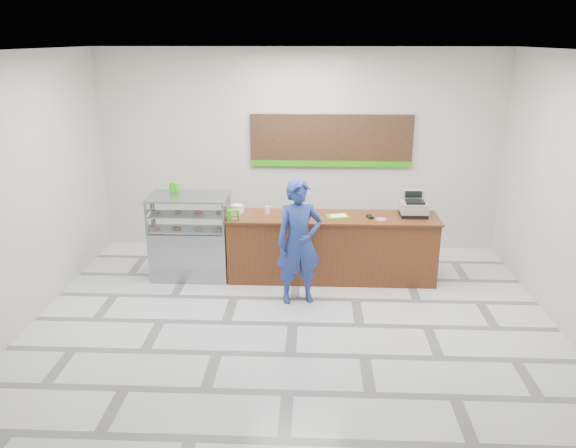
{
  "coord_description": "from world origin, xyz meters",
  "views": [
    {
      "loc": [
        0.24,
        -6.68,
        3.64
      ],
      "look_at": [
        -0.1,
        0.9,
        1.11
      ],
      "focal_mm": 35.0,
      "sensor_mm": 36.0,
      "label": 1
    }
  ],
  "objects_px": {
    "cash_register": "(413,206)",
    "customer": "(299,242)",
    "display_case": "(190,236)",
    "serving_tray": "(338,216)",
    "sales_counter": "(331,247)"
  },
  "relations": [
    {
      "from": "sales_counter",
      "to": "cash_register",
      "type": "bearing_deg",
      "value": 4.94
    },
    {
      "from": "sales_counter",
      "to": "display_case",
      "type": "xyz_separation_m",
      "value": [
        -2.22,
        -0.0,
        0.16
      ]
    },
    {
      "from": "cash_register",
      "to": "customer",
      "type": "bearing_deg",
      "value": -151.98
    },
    {
      "from": "sales_counter",
      "to": "cash_register",
      "type": "height_order",
      "value": "cash_register"
    },
    {
      "from": "serving_tray",
      "to": "customer",
      "type": "relative_size",
      "value": 0.21
    },
    {
      "from": "display_case",
      "to": "serving_tray",
      "type": "distance_m",
      "value": 2.33
    },
    {
      "from": "sales_counter",
      "to": "display_case",
      "type": "distance_m",
      "value": 2.23
    },
    {
      "from": "cash_register",
      "to": "customer",
      "type": "xyz_separation_m",
      "value": [
        -1.73,
        -0.93,
        -0.27
      ]
    },
    {
      "from": "cash_register",
      "to": "serving_tray",
      "type": "distance_m",
      "value": 1.18
    },
    {
      "from": "sales_counter",
      "to": "serving_tray",
      "type": "xyz_separation_m",
      "value": [
        0.08,
        -0.02,
        0.52
      ]
    },
    {
      "from": "cash_register",
      "to": "customer",
      "type": "height_order",
      "value": "customer"
    },
    {
      "from": "sales_counter",
      "to": "cash_register",
      "type": "relative_size",
      "value": 7.71
    },
    {
      "from": "display_case",
      "to": "serving_tray",
      "type": "xyz_separation_m",
      "value": [
        2.3,
        -0.02,
        0.36
      ]
    },
    {
      "from": "cash_register",
      "to": "serving_tray",
      "type": "relative_size",
      "value": 1.14
    },
    {
      "from": "display_case",
      "to": "cash_register",
      "type": "distance_m",
      "value": 3.5
    }
  ]
}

